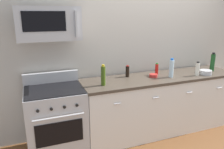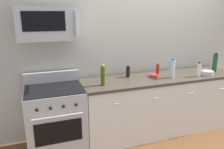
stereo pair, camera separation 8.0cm
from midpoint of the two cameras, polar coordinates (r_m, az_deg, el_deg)
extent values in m
plane|color=brown|center=(3.83, 11.45, -13.78)|extent=(6.75, 6.75, 0.00)
cube|color=#B7B2A8|center=(3.72, 9.23, 7.59)|extent=(5.63, 0.10, 2.70)
cube|color=white|center=(3.63, 11.83, -7.73)|extent=(2.51, 0.62, 0.88)
cube|color=#473D33|center=(3.48, 12.25, -0.76)|extent=(2.54, 0.65, 0.04)
cube|color=black|center=(3.60, 13.92, -15.04)|extent=(2.51, 0.02, 0.10)
cylinder|color=silver|center=(2.88, 0.63, -7.69)|extent=(0.10, 0.02, 0.02)
cylinder|color=silver|center=(3.13, 10.72, -6.03)|extent=(0.10, 0.02, 0.02)
cylinder|color=silver|center=(3.46, 19.07, -4.51)|extent=(0.10, 0.02, 0.02)
cylinder|color=silver|center=(3.85, 25.82, -3.20)|extent=(0.10, 0.02, 0.02)
cube|color=#B7BABF|center=(3.13, -15.12, -11.70)|extent=(0.76, 0.64, 0.91)
cube|color=black|center=(2.85, -14.38, -14.69)|extent=(0.58, 0.01, 0.30)
cylinder|color=#B7BABF|center=(2.71, -14.64, -10.82)|extent=(0.61, 0.02, 0.02)
cube|color=#B7BABF|center=(3.20, -16.37, -0.81)|extent=(0.76, 0.06, 0.16)
cube|color=black|center=(2.95, -15.77, -3.71)|extent=(0.73, 0.61, 0.01)
cylinder|color=black|center=(2.68, -19.76, -9.01)|extent=(0.04, 0.02, 0.04)
cylinder|color=black|center=(2.68, -16.49, -8.68)|extent=(0.04, 0.02, 0.04)
cylinder|color=black|center=(2.69, -13.24, -8.32)|extent=(0.04, 0.02, 0.04)
cylinder|color=black|center=(2.71, -10.03, -7.95)|extent=(0.04, 0.02, 0.04)
cube|color=#B7BABF|center=(2.84, -17.15, 12.69)|extent=(0.74, 0.40, 0.40)
cube|color=black|center=(2.63, -18.19, 13.11)|extent=(0.48, 0.01, 0.22)
cube|color=#B7BABF|center=(2.66, -10.23, 12.96)|extent=(0.02, 0.04, 0.30)
cylinder|color=#19471E|center=(4.03, 24.38, 2.85)|extent=(0.07, 0.07, 0.29)
cylinder|color=black|center=(4.00, 24.63, 5.06)|extent=(0.05, 0.05, 0.03)
cylinder|color=black|center=(3.35, 3.39, 0.77)|extent=(0.06, 0.06, 0.17)
cylinder|color=maroon|center=(3.32, 3.42, 2.28)|extent=(0.04, 0.04, 0.02)
cylinder|color=silver|center=(3.64, 20.90, 1.30)|extent=(0.06, 0.06, 0.20)
cylinder|color=black|center=(3.62, 21.08, 3.01)|extent=(0.04, 0.04, 0.02)
cylinder|color=silver|center=(3.43, 14.67, 1.50)|extent=(0.07, 0.07, 0.27)
cylinder|color=blue|center=(3.39, 14.85, 3.91)|extent=(0.05, 0.05, 0.03)
cylinder|color=#B21914|center=(3.52, 11.01, 1.32)|extent=(0.05, 0.05, 0.17)
cylinder|color=#19721E|center=(3.50, 11.09, 2.82)|extent=(0.03, 0.03, 0.02)
cylinder|color=#385114|center=(2.94, -3.10, -0.40)|extent=(0.06, 0.06, 0.26)
cylinder|color=#B29919|center=(2.90, -3.14, 2.35)|extent=(0.04, 0.04, 0.03)
cylinder|color=#B72D28|center=(3.40, 10.14, -0.26)|extent=(0.13, 0.13, 0.04)
torus|color=#B72D28|center=(3.40, 10.16, 0.05)|extent=(0.13, 0.13, 0.01)
cylinder|color=#B72D28|center=(3.41, 10.13, -0.56)|extent=(0.07, 0.07, 0.01)
cylinder|color=#B2B5BA|center=(3.78, 22.83, 0.53)|extent=(0.19, 0.19, 0.07)
torus|color=#B2B5BA|center=(3.77, 22.88, 0.98)|extent=(0.19, 0.19, 0.01)
cylinder|color=#B2B5BA|center=(3.78, 22.78, 0.09)|extent=(0.10, 0.10, 0.01)
camera|label=1|loc=(0.04, -90.76, -0.22)|focal=34.83mm
camera|label=2|loc=(0.04, 89.24, 0.22)|focal=34.83mm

